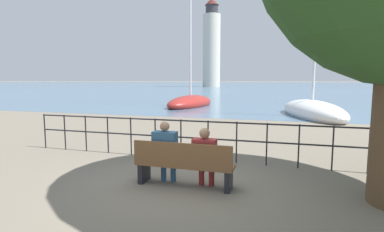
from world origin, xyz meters
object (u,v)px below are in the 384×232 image
seated_person_left (166,150)px  seated_person_right (205,155)px  sailboat_0 (312,111)px  harbor_lighthouse (212,46)px  sailboat_1 (191,102)px  park_bench (184,165)px

seated_person_left → seated_person_right: bearing=0.3°
sailboat_0 → harbor_lighthouse: size_ratio=0.45×
seated_person_left → sailboat_0: 13.45m
sailboat_0 → harbor_lighthouse: (-22.71, 71.93, 11.93)m
sailboat_1 → harbor_lighthouse: 70.09m
park_bench → harbor_lighthouse: (-19.26, 84.88, 11.82)m
seated_person_left → harbor_lighthouse: (-18.85, 84.81, 11.56)m
seated_person_right → park_bench: bearing=-168.9°
seated_person_right → sailboat_0: size_ratio=0.10×
harbor_lighthouse → sailboat_0: bearing=-72.5°
seated_person_left → seated_person_right: 0.81m
sailboat_1 → seated_person_left: bearing=-67.4°
seated_person_right → seated_person_left: bearing=-179.7°
seated_person_left → seated_person_right: size_ratio=1.08×
park_bench → seated_person_left: size_ratio=1.54×
sailboat_1 → seated_person_right: bearing=-65.0°
park_bench → harbor_lighthouse: 87.84m
harbor_lighthouse → seated_person_left: bearing=-77.5°
park_bench → harbor_lighthouse: bearing=102.8°
sailboat_0 → sailboat_1: 9.63m
sailboat_0 → harbor_lighthouse: 76.37m
sailboat_0 → sailboat_1: (-8.61, 4.32, 0.00)m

